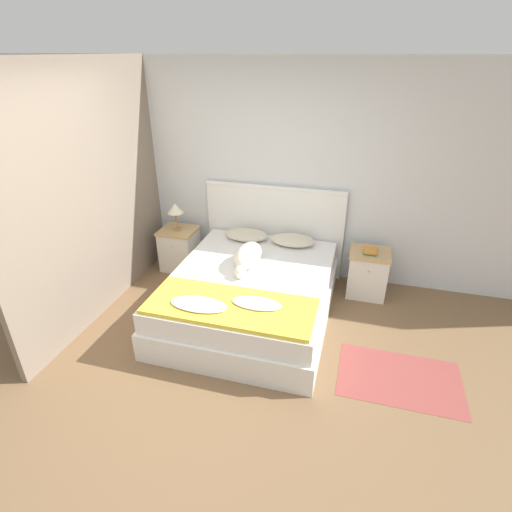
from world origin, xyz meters
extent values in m
plane|color=brown|center=(0.00, 0.00, 0.00)|extent=(16.00, 16.00, 0.00)
cube|color=silver|center=(0.00, 2.13, 1.27)|extent=(9.00, 0.06, 2.55)
cube|color=gray|center=(-1.51, 1.05, 1.27)|extent=(0.06, 3.10, 2.55)
cube|color=white|center=(0.11, 1.02, 0.15)|extent=(1.65, 2.04, 0.29)
cube|color=white|center=(0.11, 1.02, 0.40)|extent=(1.59, 1.98, 0.22)
cube|color=white|center=(0.11, 2.06, 0.56)|extent=(1.73, 0.04, 1.11)
cylinder|color=white|center=(0.11, 2.06, 1.11)|extent=(1.73, 0.06, 0.06)
cube|color=silver|center=(-1.08, 1.79, 0.26)|extent=(0.43, 0.40, 0.52)
cube|color=tan|center=(-1.08, 1.79, 0.53)|extent=(0.45, 0.42, 0.03)
sphere|color=tan|center=(-1.08, 1.58, 0.40)|extent=(0.02, 0.02, 0.02)
cube|color=silver|center=(1.30, 1.79, 0.26)|extent=(0.43, 0.40, 0.52)
cube|color=tan|center=(1.30, 1.79, 0.53)|extent=(0.45, 0.42, 0.03)
sphere|color=tan|center=(1.30, 1.58, 0.40)|extent=(0.02, 0.02, 0.02)
ellipsoid|color=beige|center=(-0.18, 1.82, 0.57)|extent=(0.53, 0.33, 0.11)
ellipsoid|color=beige|center=(0.40, 1.82, 0.57)|extent=(0.53, 0.33, 0.11)
cube|color=yellow|center=(0.11, 0.36, 0.53)|extent=(1.53, 0.63, 0.04)
ellipsoid|color=silver|center=(-0.15, 0.27, 0.56)|extent=(0.53, 0.25, 0.03)
ellipsoid|color=silver|center=(0.34, 0.43, 0.56)|extent=(0.46, 0.22, 0.03)
ellipsoid|color=silver|center=(0.03, 1.19, 0.62)|extent=(0.26, 0.52, 0.22)
sphere|color=silver|center=(0.03, 0.90, 0.57)|extent=(0.13, 0.13, 0.13)
ellipsoid|color=silver|center=(0.03, 0.84, 0.56)|extent=(0.06, 0.07, 0.05)
cone|color=silver|center=(0.00, 0.91, 0.62)|extent=(0.04, 0.04, 0.05)
cone|color=silver|center=(0.07, 0.91, 0.62)|extent=(0.04, 0.04, 0.05)
ellipsoid|color=silver|center=(0.07, 1.41, 0.56)|extent=(0.16, 0.23, 0.08)
cube|color=#337547|center=(1.30, 1.78, 0.56)|extent=(0.15, 0.20, 0.02)
cube|color=orange|center=(1.30, 1.77, 0.58)|extent=(0.14, 0.19, 0.02)
cylinder|color=#9E7A4C|center=(-1.08, 1.77, 0.56)|extent=(0.11, 0.11, 0.02)
cylinder|color=#9E7A4C|center=(-1.08, 1.77, 0.67)|extent=(0.02, 0.02, 0.21)
cone|color=beige|center=(-1.08, 1.77, 0.84)|extent=(0.20, 0.20, 0.12)
cube|color=#93423D|center=(1.65, 0.43, 0.00)|extent=(1.06, 0.69, 0.00)
camera|label=1|loc=(1.13, -2.45, 2.58)|focal=28.00mm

